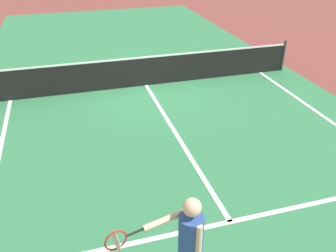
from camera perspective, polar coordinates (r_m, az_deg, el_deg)
The scene contains 6 objects.
ground_plane at distance 11.77m, azimuth -3.48°, elevation 6.42°, with size 60.00×60.00×0.00m, color brown.
court_surface_inbounds at distance 11.77m, azimuth -3.48°, elevation 6.42°, with size 10.62×24.40×0.00m, color #2D7247.
line_service_near at distance 6.62m, azimuth 9.79°, elevation -14.63°, with size 8.22×0.10×0.01m, color white.
line_center_service at distance 9.00m, azimuth 1.21°, elevation -1.12°, with size 0.10×6.40×0.01m, color white.
net at distance 11.59m, azimuth -3.55°, elevation 8.67°, with size 9.97×0.09×1.07m.
player_near at distance 4.78m, azimuth 3.27°, elevation -17.45°, with size 1.24×0.41×1.71m.
Camera 1 is at (-2.36, -10.60, 4.54)m, focal length 38.72 mm.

